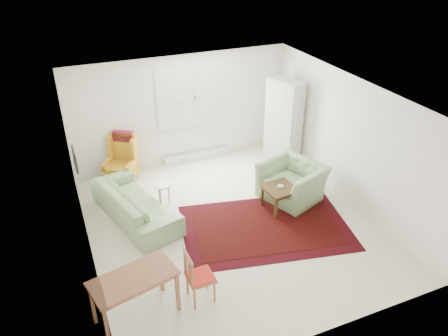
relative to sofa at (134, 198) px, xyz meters
name	(u,v)px	position (x,y,z in m)	size (l,w,h in m)	color
room	(227,160)	(1.58, -0.69, 0.82)	(5.04, 5.54, 2.51)	silver
rug	(265,227)	(2.12, -1.25, -0.42)	(3.03, 1.95, 0.03)	black
sofa	(134,198)	(0.00, 0.00, 0.00)	(2.18, 0.85, 0.88)	#7A9E69
armchair	(292,178)	(3.07, -0.52, 0.01)	(1.15, 1.01, 0.90)	#7A9E69
wingback_chair	(120,159)	(0.03, 1.45, 0.09)	(0.61, 0.65, 1.06)	gold
coffee_table	(279,198)	(2.66, -0.78, -0.20)	(0.58, 0.58, 0.48)	#452D15
stool	(163,194)	(0.60, 0.25, -0.21)	(0.34, 0.34, 0.46)	white
cabinet	(284,122)	(3.66, 0.92, 0.55)	(0.42, 0.79, 1.98)	silver
desk	(136,297)	(-0.53, -2.39, -0.07)	(1.17, 0.58, 0.74)	#8F5A39
desk_chair	(200,276)	(0.42, -2.41, 0.00)	(0.38, 0.38, 0.87)	#8F5A39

